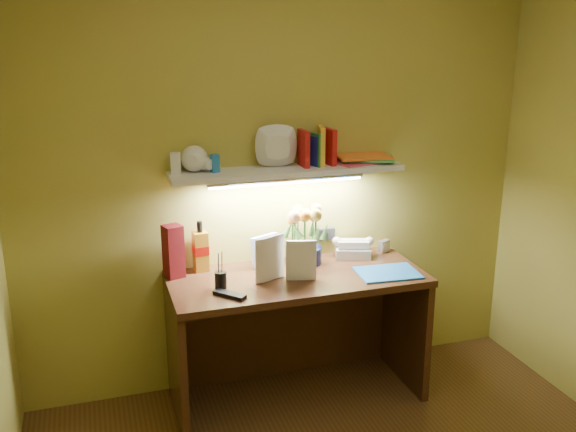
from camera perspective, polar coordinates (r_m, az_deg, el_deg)
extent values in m
cube|color=#341D0E|center=(3.68, 0.80, -10.73)|extent=(1.40, 0.60, 0.75)
cube|color=silver|center=(3.92, 8.52, -2.67)|extent=(0.08, 0.06, 0.07)
cube|color=#620E12|center=(3.52, -10.15, -3.11)|extent=(0.12, 0.12, 0.29)
cylinder|color=black|center=(3.36, -6.02, -5.17)|extent=(0.08, 0.08, 0.15)
cube|color=black|center=(3.27, -5.22, -6.98)|extent=(0.16, 0.16, 0.02)
cube|color=blue|center=(3.59, 8.85, -5.01)|extent=(0.35, 0.27, 0.01)
imported|color=white|center=(3.37, -2.90, -4.12)|extent=(0.18, 0.08, 0.25)
imported|color=white|center=(3.42, -0.19, -3.98)|extent=(0.16, 0.06, 0.22)
cube|color=white|center=(3.53, -0.04, 4.04)|extent=(1.30, 0.25, 0.03)
imported|color=white|center=(3.39, -8.51, 4.59)|extent=(0.18, 0.18, 0.11)
imported|color=white|center=(3.41, -6.91, 4.48)|extent=(0.12, 0.12, 0.08)
imported|color=white|center=(3.50, -0.90, 4.69)|extent=(0.26, 0.26, 0.06)
cube|color=white|center=(3.41, -9.95, 4.61)|extent=(0.06, 0.05, 0.11)
cube|color=blue|center=(3.43, -6.53, 4.67)|extent=(0.05, 0.05, 0.10)
cube|color=#B51616|center=(3.55, 1.38, 6.03)|extent=(0.03, 0.14, 0.20)
cube|color=gold|center=(3.58, 2.96, 6.24)|extent=(0.05, 0.14, 0.22)
cube|color=navy|center=(3.58, 2.23, 5.83)|extent=(0.06, 0.12, 0.17)
cube|color=#257035|center=(3.57, 2.37, 5.93)|extent=(0.05, 0.12, 0.18)
cube|color=#B51616|center=(3.61, 3.64, 6.19)|extent=(0.05, 0.15, 0.20)
cube|color=#D84564|center=(3.69, 6.27, 4.83)|extent=(0.31, 0.25, 0.01)
cube|color=#51B263|center=(3.72, 7.02, 5.14)|extent=(0.36, 0.31, 0.01)
cube|color=orange|center=(3.71, 6.64, 5.33)|extent=(0.32, 0.25, 0.01)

